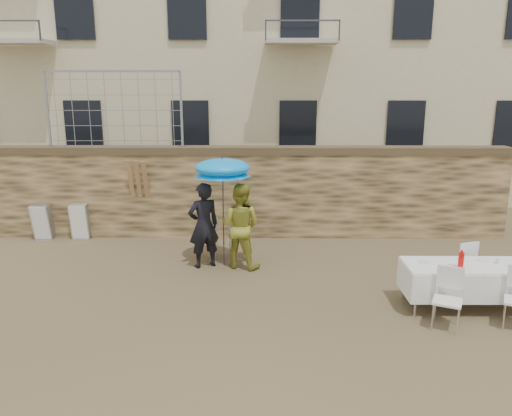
{
  "coord_description": "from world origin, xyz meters",
  "views": [
    {
      "loc": [
        0.47,
        -7.05,
        3.68
      ],
      "look_at": [
        0.4,
        2.2,
        1.4
      ],
      "focal_mm": 35.0,
      "sensor_mm": 36.0,
      "label": 1
    }
  ],
  "objects_px": {
    "couple_chair_right": "(239,237)",
    "chair_stack_left": "(45,220)",
    "couple_chair_left": "(207,237)",
    "table_chair_front_left": "(448,300)",
    "umbrella": "(223,171)",
    "soda_bottle": "(461,260)",
    "man_suit": "(204,225)",
    "chair_stack_right": "(81,220)",
    "banquet_table": "(468,267)",
    "table_chair_back": "(460,264)",
    "woman_dress": "(240,226)"
  },
  "relations": [
    {
      "from": "couple_chair_right",
      "to": "chair_stack_left",
      "type": "relative_size",
      "value": 1.04
    },
    {
      "from": "couple_chair_left",
      "to": "table_chair_front_left",
      "type": "relative_size",
      "value": 1.0
    },
    {
      "from": "umbrella",
      "to": "couple_chair_left",
      "type": "relative_size",
      "value": 2.21
    },
    {
      "from": "umbrella",
      "to": "soda_bottle",
      "type": "height_order",
      "value": "umbrella"
    },
    {
      "from": "man_suit",
      "to": "chair_stack_right",
      "type": "height_order",
      "value": "man_suit"
    },
    {
      "from": "man_suit",
      "to": "banquet_table",
      "type": "xyz_separation_m",
      "value": [
        4.64,
        -1.95,
        -0.16
      ]
    },
    {
      "from": "couple_chair_right",
      "to": "chair_stack_left",
      "type": "xyz_separation_m",
      "value": [
        -4.84,
        1.39,
        -0.02
      ]
    },
    {
      "from": "couple_chair_left",
      "to": "couple_chair_right",
      "type": "xyz_separation_m",
      "value": [
        0.7,
        0.0,
        0.0
      ]
    },
    {
      "from": "couple_chair_left",
      "to": "chair_stack_right",
      "type": "height_order",
      "value": "couple_chair_left"
    },
    {
      "from": "couple_chair_left",
      "to": "table_chair_back",
      "type": "height_order",
      "value": "same"
    },
    {
      "from": "soda_bottle",
      "to": "table_chair_back",
      "type": "bearing_deg",
      "value": 67.17
    },
    {
      "from": "umbrella",
      "to": "table_chair_front_left",
      "type": "xyz_separation_m",
      "value": [
        3.64,
        -2.8,
        -1.53
      ]
    },
    {
      "from": "woman_dress",
      "to": "table_chair_back",
      "type": "relative_size",
      "value": 1.84
    },
    {
      "from": "man_suit",
      "to": "woman_dress",
      "type": "xyz_separation_m",
      "value": [
        0.75,
        0.0,
        -0.01
      ]
    },
    {
      "from": "couple_chair_right",
      "to": "chair_stack_right",
      "type": "relative_size",
      "value": 1.04
    },
    {
      "from": "couple_chair_left",
      "to": "banquet_table",
      "type": "relative_size",
      "value": 0.46
    },
    {
      "from": "couple_chair_left",
      "to": "banquet_table",
      "type": "distance_m",
      "value": 5.28
    },
    {
      "from": "couple_chair_right",
      "to": "table_chair_front_left",
      "type": "bearing_deg",
      "value": 139.63
    },
    {
      "from": "couple_chair_right",
      "to": "soda_bottle",
      "type": "distance_m",
      "value": 4.6
    },
    {
      "from": "man_suit",
      "to": "table_chair_back",
      "type": "distance_m",
      "value": 4.99
    },
    {
      "from": "woman_dress",
      "to": "man_suit",
      "type": "bearing_deg",
      "value": 20.44
    },
    {
      "from": "soda_bottle",
      "to": "man_suit",
      "type": "bearing_deg",
      "value": 154.74
    },
    {
      "from": "umbrella",
      "to": "chair_stack_right",
      "type": "distance_m",
      "value": 4.36
    },
    {
      "from": "woman_dress",
      "to": "table_chair_back",
      "type": "bearing_deg",
      "value": -175.21
    },
    {
      "from": "banquet_table",
      "to": "chair_stack_right",
      "type": "bearing_deg",
      "value": 153.74
    },
    {
      "from": "table_chair_back",
      "to": "chair_stack_right",
      "type": "distance_m",
      "value": 8.65
    },
    {
      "from": "umbrella",
      "to": "chair_stack_right",
      "type": "bearing_deg",
      "value": 153.14
    },
    {
      "from": "couple_chair_left",
      "to": "soda_bottle",
      "type": "distance_m",
      "value": 5.19
    },
    {
      "from": "banquet_table",
      "to": "table_chair_back",
      "type": "distance_m",
      "value": 0.86
    },
    {
      "from": "umbrella",
      "to": "chair_stack_left",
      "type": "bearing_deg",
      "value": 157.9
    },
    {
      "from": "couple_chair_right",
      "to": "table_chair_front_left",
      "type": "distance_m",
      "value": 4.66
    },
    {
      "from": "man_suit",
      "to": "table_chair_back",
      "type": "bearing_deg",
      "value": 141.1
    },
    {
      "from": "woman_dress",
      "to": "chair_stack_right",
      "type": "distance_m",
      "value": 4.46
    },
    {
      "from": "soda_bottle",
      "to": "table_chair_back",
      "type": "xyz_separation_m",
      "value": [
        0.4,
        0.95,
        -0.43
      ]
    },
    {
      "from": "man_suit",
      "to": "banquet_table",
      "type": "relative_size",
      "value": 0.85
    },
    {
      "from": "banquet_table",
      "to": "chair_stack_right",
      "type": "relative_size",
      "value": 2.28
    },
    {
      "from": "couple_chair_right",
      "to": "soda_bottle",
      "type": "height_order",
      "value": "soda_bottle"
    },
    {
      "from": "table_chair_back",
      "to": "banquet_table",
      "type": "bearing_deg",
      "value": 57.28
    },
    {
      "from": "banquet_table",
      "to": "soda_bottle",
      "type": "relative_size",
      "value": 8.08
    },
    {
      "from": "umbrella",
      "to": "table_chair_front_left",
      "type": "distance_m",
      "value": 4.84
    },
    {
      "from": "table_chair_back",
      "to": "chair_stack_left",
      "type": "relative_size",
      "value": 1.04
    },
    {
      "from": "umbrella",
      "to": "banquet_table",
      "type": "relative_size",
      "value": 1.01
    },
    {
      "from": "man_suit",
      "to": "woman_dress",
      "type": "relative_size",
      "value": 1.01
    },
    {
      "from": "banquet_table",
      "to": "couple_chair_right",
      "type": "bearing_deg",
      "value": 147.66
    },
    {
      "from": "soda_bottle",
      "to": "banquet_table",
      "type": "bearing_deg",
      "value": 36.87
    },
    {
      "from": "soda_bottle",
      "to": "chair_stack_left",
      "type": "bearing_deg",
      "value": 154.79
    },
    {
      "from": "man_suit",
      "to": "umbrella",
      "type": "height_order",
      "value": "umbrella"
    },
    {
      "from": "woman_dress",
      "to": "table_chair_front_left",
      "type": "bearing_deg",
      "value": 161.12
    },
    {
      "from": "man_suit",
      "to": "couple_chair_right",
      "type": "height_order",
      "value": "man_suit"
    },
    {
      "from": "couple_chair_right",
      "to": "table_chair_front_left",
      "type": "relative_size",
      "value": 1.0
    }
  ]
}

